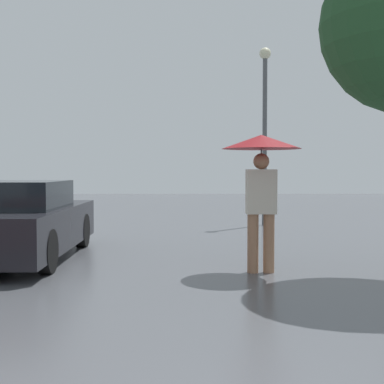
# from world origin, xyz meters

# --- Properties ---
(pedestrian) EXTENTS (1.08, 1.08, 1.87)m
(pedestrian) POSITION_xyz_m (0.46, 5.85, 1.49)
(pedestrian) COLOR #9E7051
(pedestrian) RESTS_ON ground_plane
(parked_car_farthest) EXTENTS (1.62, 4.04, 1.23)m
(parked_car_farthest) POSITION_xyz_m (-3.15, 7.03, 0.58)
(parked_car_farthest) COLOR black
(parked_car_farthest) RESTS_ON ground_plane
(street_lamp) EXTENTS (0.29, 0.29, 4.45)m
(street_lamp) POSITION_xyz_m (1.45, 12.07, 2.78)
(street_lamp) COLOR #515456
(street_lamp) RESTS_ON ground_plane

